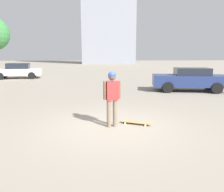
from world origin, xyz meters
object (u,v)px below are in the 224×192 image
object	(u,v)px
car_parked_near	(190,79)
car_parked_far	(18,71)
skateboard	(136,122)
person	(112,94)

from	to	relation	value
car_parked_near	car_parked_far	distance (m)	16.35
car_parked_near	car_parked_far	xyz separation A→B (m)	(13.17, -9.69, 0.01)
skateboard	person	bearing A→B (deg)	38.41
skateboard	car_parked_far	world-z (taller)	car_parked_far
person	car_parked_near	world-z (taller)	person
person	skateboard	distance (m)	1.28
person	car_parked_near	bearing A→B (deg)	38.10
car_parked_far	skateboard	bearing A→B (deg)	110.29
car_parked_near	car_parked_far	size ratio (longest dim) A/B	1.01
car_parked_near	car_parked_far	bearing A→B (deg)	-22.49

